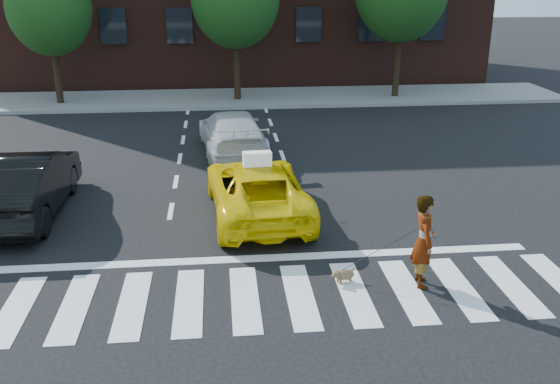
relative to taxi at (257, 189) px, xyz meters
name	(u,v)px	position (x,y,z in m)	size (l,w,h in m)	color
ground	(245,299)	(-0.49, -4.01, -0.65)	(120.00, 120.00, 0.00)	black
crosswalk	(245,298)	(-0.49, -4.01, -0.64)	(13.00, 2.40, 0.01)	silver
stop_line	(241,259)	(-0.49, -2.41, -0.64)	(12.00, 0.30, 0.01)	silver
sidewalk_far	(226,98)	(-0.49, 13.49, -0.58)	(30.00, 4.00, 0.15)	slate
taxi	(257,189)	(0.00, 0.00, 0.00)	(2.16, 4.68, 1.30)	yellow
black_sedan	(24,183)	(-5.49, 0.57, 0.13)	(1.66, 4.76, 1.57)	black
white_suv	(232,132)	(-0.44, 5.33, 0.02)	(1.87, 4.61, 1.34)	silver
woman	(424,241)	(2.83, -3.79, 0.24)	(0.65, 0.43, 1.79)	#999999
dog	(343,275)	(1.37, -3.59, -0.48)	(0.50, 0.33, 0.30)	olive
taxi_sign	(257,159)	(0.00, -0.20, 0.81)	(0.65, 0.28, 0.32)	white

